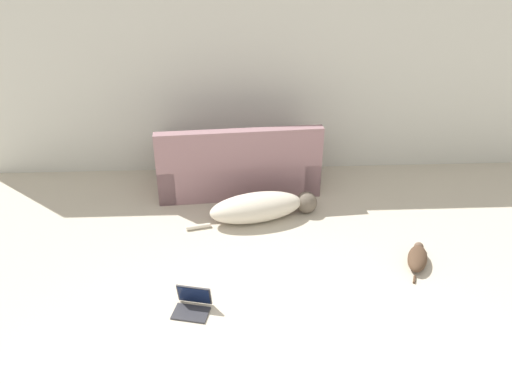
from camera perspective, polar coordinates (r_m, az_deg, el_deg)
The scene contains 5 objects.
wall_back at distance 6.49m, azimuth 0.23°, elevation 12.89°, with size 7.38×0.06×2.49m.
couch at distance 6.26m, azimuth -2.09°, elevation 2.85°, with size 2.02×1.00×0.90m.
dog at distance 5.63m, azimuth 0.61°, elevation -1.72°, with size 1.52×0.66×0.32m.
cat at distance 5.22m, azimuth 17.97°, elevation -7.14°, with size 0.34×0.59×0.14m.
laptop_open at distance 4.48m, azimuth -7.23°, elevation -12.40°, with size 0.36×0.32×0.21m.
Camera 1 is at (-0.32, -2.17, 2.99)m, focal length 35.00 mm.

